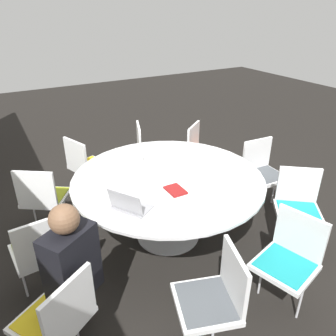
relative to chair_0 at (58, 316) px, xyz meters
name	(u,v)px	position (x,y,z in m)	size (l,w,h in m)	color
ground_plane	(168,235)	(0.92, -1.35, -0.50)	(16.00, 16.00, 0.00)	black
conference_table	(168,186)	(0.92, -1.35, 0.14)	(1.95, 1.95, 0.75)	#B7B7BC
chair_0	(58,316)	(0.00, 0.00, 0.00)	(0.59, 0.60, 0.85)	white
chair_1	(215,295)	(-0.37, -1.00, 0.00)	(0.55, 0.54, 0.85)	white
chair_2	(290,256)	(-0.34, -1.77, 0.00)	(0.54, 0.52, 0.85)	white
chair_3	(298,203)	(0.16, -2.44, 0.00)	(0.60, 0.61, 0.85)	white
chair_4	(262,169)	(0.92, -2.68, 0.00)	(0.44, 0.46, 0.85)	white
chair_5	(202,150)	(1.78, -2.37, 0.00)	(0.60, 0.60, 0.85)	white
chair_6	(148,148)	(2.20, -1.75, 0.00)	(0.56, 0.55, 0.85)	white
chair_7	(86,163)	(2.16, -0.83, 0.00)	(0.56, 0.54, 0.85)	white
chair_8	(43,195)	(1.62, -0.21, 0.00)	(0.59, 0.60, 0.85)	white
chair_9	(41,248)	(0.74, -0.03, 0.00)	(0.46, 0.47, 0.85)	white
person_0	(71,266)	(0.20, -0.16, 0.20)	(0.38, 0.42, 1.20)	black
laptop	(129,205)	(0.56, -0.76, 0.30)	(0.39, 0.37, 0.21)	#99999E
spiral_notebook	(175,190)	(0.64, -1.27, 0.25)	(0.21, 0.15, 0.02)	maroon
coffee_cup	(140,158)	(1.40, -1.25, 0.29)	(0.08, 0.08, 0.09)	white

